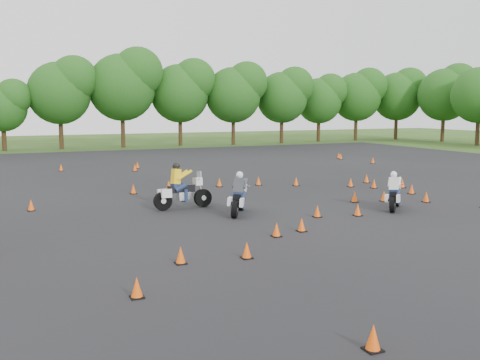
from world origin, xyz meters
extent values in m
plane|color=#2D5119|center=(0.00, 0.00, 0.00)|extent=(140.00, 140.00, 0.00)
plane|color=black|center=(0.00, 6.00, 0.01)|extent=(62.00, 62.00, 0.00)
cone|color=#FF560A|center=(-0.92, -1.01, 0.23)|extent=(0.26, 0.26, 0.45)
cone|color=#FF560A|center=(16.50, 16.42, 0.23)|extent=(0.26, 0.26, 0.45)
cone|color=#FF560A|center=(16.21, 20.20, 0.23)|extent=(0.26, 0.26, 0.45)
cone|color=#FF560A|center=(5.40, 8.69, 0.23)|extent=(0.26, 0.26, 0.45)
cone|color=#FF560A|center=(-1.02, 18.86, 0.23)|extent=(0.26, 0.26, 0.45)
cone|color=#FF560A|center=(10.14, 5.80, 0.23)|extent=(0.26, 0.26, 0.45)
cone|color=#FF560A|center=(-1.27, 10.14, 0.23)|extent=(0.26, 0.26, 0.45)
cone|color=#FF560A|center=(8.16, 1.95, 0.23)|extent=(0.26, 0.26, 0.45)
cone|color=#FF560A|center=(16.54, 20.97, 0.23)|extent=(0.26, 0.26, 0.45)
cone|color=#FF560A|center=(3.63, 9.69, 0.23)|extent=(0.26, 0.26, 0.45)
cone|color=#FF560A|center=(0.21, -0.69, 0.23)|extent=(0.26, 0.26, 0.45)
cone|color=#FF560A|center=(7.87, 7.19, 0.23)|extent=(0.26, 0.26, 0.45)
cone|color=#FF560A|center=(1.50, 10.07, 0.23)|extent=(0.26, 0.26, 0.45)
cone|color=#FF560A|center=(3.55, 0.70, 0.23)|extent=(0.26, 0.26, 0.45)
cone|color=#FF560A|center=(-3.25, -8.99, 0.23)|extent=(0.26, 0.26, 0.45)
cone|color=#FF560A|center=(-3.22, 9.59, 0.23)|extent=(0.26, 0.26, 0.45)
cone|color=#FF560A|center=(8.69, 6.29, 0.23)|extent=(0.26, 0.26, 0.45)
cone|color=#FF560A|center=(6.58, 2.89, 0.23)|extent=(0.26, 0.26, 0.45)
cone|color=#FF560A|center=(9.19, 4.03, 0.23)|extent=(0.26, 0.26, 0.45)
cone|color=#FF560A|center=(-6.40, -4.75, 0.23)|extent=(0.26, 0.26, 0.45)
cone|color=#FF560A|center=(-0.47, 20.45, 0.23)|extent=(0.26, 0.26, 0.45)
cone|color=#FF560A|center=(1.97, 1.12, 0.23)|extent=(0.26, 0.26, 0.45)
cone|color=#FF560A|center=(9.60, 8.11, 0.23)|extent=(0.26, 0.26, 0.45)
cone|color=#FF560A|center=(-8.02, 6.98, 0.23)|extent=(0.26, 0.26, 0.45)
cone|color=#FF560A|center=(-4.72, -2.65, 0.23)|extent=(0.26, 0.26, 0.45)
cone|color=#FF560A|center=(5.26, 3.27, 0.23)|extent=(0.26, 0.26, 0.45)
cone|color=#FF560A|center=(-2.87, -2.90, 0.23)|extent=(0.26, 0.26, 0.45)
cone|color=#FF560A|center=(-5.47, 21.00, 0.23)|extent=(0.26, 0.26, 0.45)
camera|label=1|loc=(-8.94, -16.09, 4.19)|focal=40.00mm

